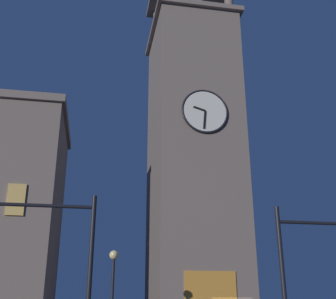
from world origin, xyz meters
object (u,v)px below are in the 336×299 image
at_px(clocktower, 194,159).
at_px(traffic_signal_mid, 42,248).
at_px(street_lamp, 113,279).
at_px(traffic_signal_near, 312,261).

distance_m(clocktower, traffic_signal_mid, 19.20).
xyz_separation_m(traffic_signal_mid, street_lamp, (-2.64, -6.72, -0.59)).
bearing_deg(street_lamp, traffic_signal_mid, 68.56).
bearing_deg(traffic_signal_mid, street_lamp, -111.44).
xyz_separation_m(clocktower, street_lamp, (6.05, 8.13, -9.11)).
xyz_separation_m(traffic_signal_near, traffic_signal_mid, (9.01, -0.48, 0.30)).
relative_size(traffic_signal_near, traffic_signal_mid, 0.96).
distance_m(clocktower, street_lamp, 13.63).
xyz_separation_m(clocktower, traffic_signal_mid, (8.69, 14.85, -8.52)).
distance_m(traffic_signal_near, traffic_signal_mid, 9.03).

